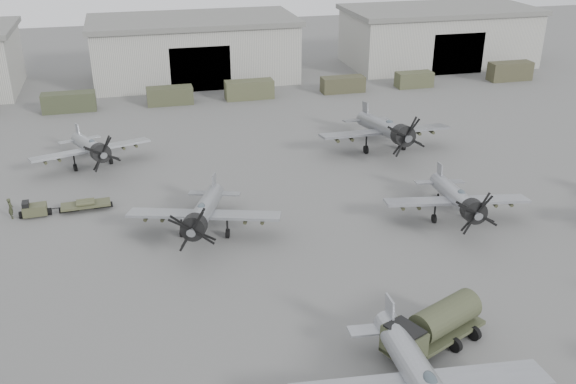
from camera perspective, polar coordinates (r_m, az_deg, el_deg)
name	(u,v)px	position (r m, az deg, el deg)	size (l,w,h in m)	color
ground	(316,333)	(39.65, 2.54, -12.44)	(220.00, 220.00, 0.00)	#535351
hangar_center	(194,48)	(94.69, -8.34, 12.52)	(29.00, 14.80, 8.70)	#B0AFA5
hangar_right	(438,36)	(105.46, 13.21, 13.37)	(29.00, 14.80, 8.70)	#B0AFA5
support_truck_2	(69,102)	(83.72, -18.90, 7.58)	(6.37, 2.20, 2.32)	#383E28
support_truck_3	(170,96)	(83.53, -10.45, 8.42)	(5.76, 2.20, 2.21)	#3E422B
support_truck_4	(249,90)	(84.70, -3.46, 9.08)	(6.28, 2.20, 2.39)	#474A30
support_truck_5	(343,84)	(87.93, 4.89, 9.51)	(5.82, 2.20, 2.08)	#3E3D28
support_truck_6	(414,80)	(91.75, 11.14, 9.78)	(5.06, 2.20, 2.08)	#44472E
support_truck_7	(510,71)	(98.80, 19.13, 10.11)	(6.25, 2.20, 2.63)	#3F3D29
aircraft_near_1	(424,384)	(33.22, 12.00, -16.39)	(13.17, 11.85, 5.24)	#989BA0
aircraft_mid_1	(203,213)	(49.17, -7.55, -1.82)	(11.81, 10.64, 4.73)	#909398
aircraft_mid_2	(458,199)	(52.83, 14.89, -0.58)	(11.71, 10.54, 4.65)	#96989E
aircraft_far_0	(91,147)	(64.59, -17.08, 3.80)	(11.48, 10.34, 4.59)	#9B9FA4
aircraft_far_1	(386,129)	(66.39, 8.75, 5.56)	(13.56, 12.20, 5.46)	gray
fuel_tanker	(434,325)	(38.66, 12.83, -11.46)	(7.15, 4.95, 2.63)	#3A3E29
tug_trailer	(54,208)	(56.59, -20.05, -1.33)	(7.04, 1.73, 1.41)	#42442C
ground_crew	(11,208)	(56.99, -23.43, -1.33)	(0.65, 0.43, 1.78)	#343925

